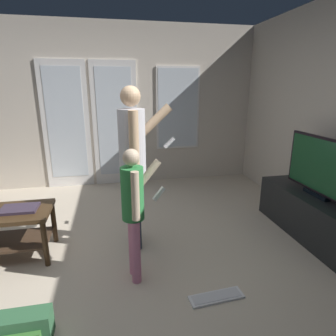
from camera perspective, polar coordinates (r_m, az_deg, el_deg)
The scene contains 9 objects.
ground_plane at distance 2.81m, azimuth -14.51°, elevation -19.77°, with size 5.39×5.06×0.02m, color beige.
wall_back_with_doors at distance 4.80m, azimuth -13.89°, elevation 11.53°, with size 5.39×0.09×2.61m.
tv_stand at distance 3.54m, azimuth 27.27°, elevation -8.61°, with size 0.46×1.46×0.48m.
flat_screen_tv at distance 3.37m, azimuth 28.44°, elevation 0.18°, with size 0.08×0.98×0.64m.
person_adult at distance 2.77m, azimuth -6.92°, elevation 2.62°, with size 0.60×0.45×1.62m.
person_child at distance 2.34m, azimuth -6.89°, elevation -7.28°, with size 0.39×0.34×1.15m.
backpack at distance 2.32m, azimuth -27.23°, elevation -26.84°, with size 0.36×0.19×0.20m.
loose_keyboard at distance 2.49m, azimuth 9.73°, elevation -24.26°, with size 0.45×0.16×0.02m.
laptop_closed at distance 3.06m, azimuth -27.82°, elevation -7.29°, with size 0.33×0.23×0.03m, color #362B3E.
Camera 1 is at (0.21, -2.28, 1.62)m, focal length 30.21 mm.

